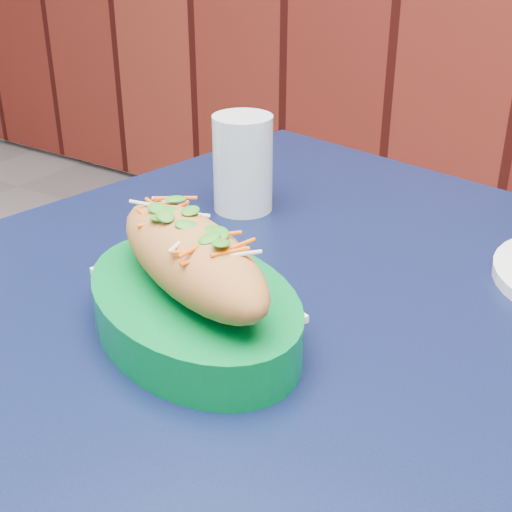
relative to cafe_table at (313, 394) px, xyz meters
The scene contains 3 objects.
cafe_table is the anchor object (origin of this frame).
banh_mi_basket 0.17m from the cafe_table, 132.52° to the right, with size 0.28×0.24×0.11m.
water_glass 0.29m from the cafe_table, 139.90° to the left, with size 0.07×0.07×0.11m, color silver.
Camera 1 is at (0.51, 0.87, 1.08)m, focal length 50.00 mm.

